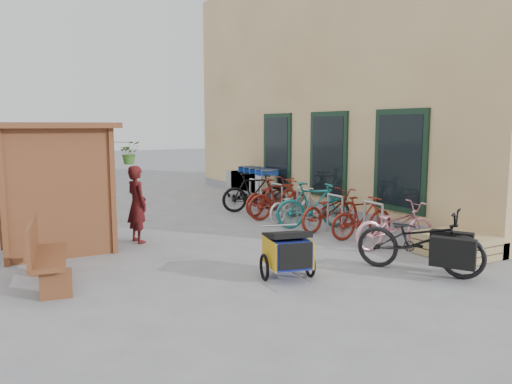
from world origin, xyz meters
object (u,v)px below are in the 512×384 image
bike_0 (395,225)px  bike_7 (254,192)px  pallet_stack (456,245)px  bike_5 (279,199)px  kiosk (50,169)px  child_trailer (287,250)px  cargo_bike (421,241)px  bike_4 (293,205)px  bike_1 (362,217)px  person_kiosk (137,204)px  bike_6 (272,196)px  shopping_carts (251,181)px  bike_3 (313,205)px  bike_2 (330,210)px  bench (43,253)px

bike_0 → bike_7: bike_7 is taller
pallet_stack → bike_5: size_ratio=0.70×
kiosk → child_trailer: bearing=-49.7°
kiosk → bike_0: (5.74, -2.90, -1.10)m
cargo_bike → bike_0: size_ratio=1.21×
cargo_bike → bike_4: size_ratio=1.34×
kiosk → bike_1: (5.76, -1.95, -1.10)m
child_trailer → person_kiosk: person_kiosk is taller
bike_6 → bike_4: bearing=164.7°
kiosk → cargo_bike: size_ratio=1.19×
shopping_carts → bike_3: shopping_carts is taller
child_trailer → kiosk: bearing=144.4°
pallet_stack → kiosk: bearing=148.3°
bike_1 → pallet_stack: bearing=-159.9°
cargo_bike → bike_4: cargo_bike is taller
bike_3 → bike_4: size_ratio=1.14×
pallet_stack → shopping_carts: bearing=90.0°
kiosk → pallet_stack: kiosk is taller
bike_2 → cargo_bike: bearing=158.0°
bike_5 → bike_6: bearing=-14.7°
bike_3 → bike_2: bearing=-136.7°
shopping_carts → bike_2: (-0.57, -4.77, -0.16)m
kiosk → shopping_carts: bearing=31.4°
bike_0 → bike_4: (-0.18, 3.23, -0.04)m
pallet_stack → person_kiosk: 6.12m
kiosk → bike_4: 5.69m
cargo_bike → bike_5: bearing=54.4°
bench → bike_2: bearing=19.8°
bike_2 → bike_6: size_ratio=0.96×
person_kiosk → bike_2: size_ratio=0.88×
bike_5 → bike_7: bearing=2.5°
bike_5 → bike_6: size_ratio=0.93×
bike_4 → bike_7: (-0.15, 1.72, 0.12)m
bench → bike_2: 6.22m
bench → child_trailer: 3.61m
pallet_stack → bike_5: bike_5 is taller
pallet_stack → bike_0: bearing=118.9°
bike_7 → bike_0: bearing=-162.1°
cargo_bike → bike_6: cargo_bike is taller
bench → bike_1: size_ratio=1.08×
kiosk → pallet_stack: size_ratio=2.08×
bike_1 → bike_0: bearing=-176.1°
bike_4 → bike_6: size_ratio=0.85×
pallet_stack → bench: (-6.68, 1.78, 0.30)m
bike_5 → shopping_carts: bearing=-13.8°
bike_0 → bike_2: bike_2 is taller
bike_0 → bike_6: bearing=11.0°
bike_0 → bike_5: size_ratio=1.00×
kiosk → bike_6: kiosk is taller
kiosk → cargo_bike: 6.62m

